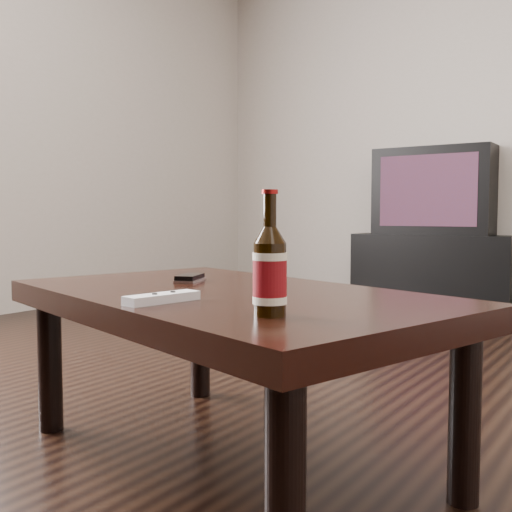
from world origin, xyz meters
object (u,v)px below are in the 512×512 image
Objects in this scene: coffee_table at (227,314)px; remote at (162,298)px; tv at (438,192)px; tv_stand at (437,265)px; phone at (190,278)px; beer_bottle at (270,272)px.

remote reaches higher than coffee_table.
tv is at bearing 109.04° from remote.
tv_stand is 0.54m from tv.
coffee_table is 10.44× the size of phone.
remote is at bearing -88.11° from coffee_table.
phone is 0.69× the size of remote.
beer_bottle is (0.84, -3.50, -0.27)m from tv.
tv is 3.61m from beer_bottle.
phone is 0.39m from remote.
remote is at bearing -81.89° from tv.
tv is 3.56m from remote.
coffee_table is at bearing 139.81° from beer_bottle.
beer_bottle reaches higher than phone.
phone is (0.35, -3.17, -0.34)m from tv.
remote is at bearing -81.89° from tv_stand.
tv_stand is at bearing 90.00° from tv.
tv_stand reaches higher than coffee_table.
phone is at bearing 132.69° from remote.
beer_bottle is 1.31× the size of remote.
tv_stand is at bearing 74.71° from phone.
tv_stand is 0.91× the size of coffee_table.
tv is at bearing 103.43° from beer_bottle.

